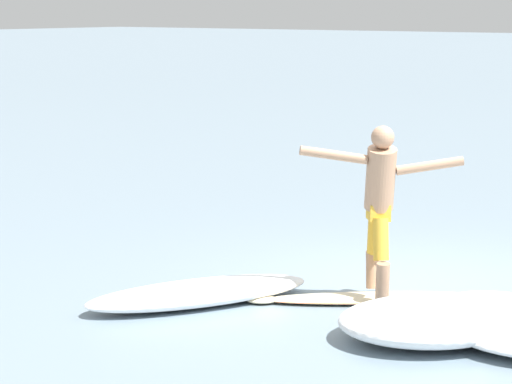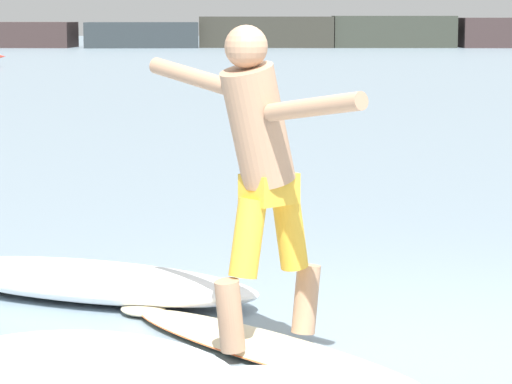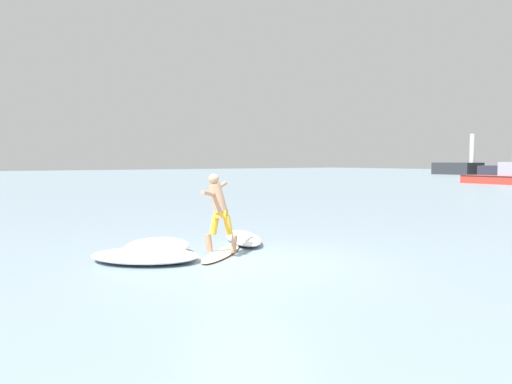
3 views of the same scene
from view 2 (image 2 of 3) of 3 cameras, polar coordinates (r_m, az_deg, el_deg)
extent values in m
plane|color=gray|center=(6.61, 8.56, -7.43)|extent=(200.00, 200.00, 0.00)
cube|color=#332827|center=(69.50, -11.21, 7.27)|extent=(6.56, 3.61, 1.40)
cube|color=#272E31|center=(68.54, -5.38, 7.38)|extent=(6.44, 4.55, 1.39)
cube|color=#2E2D26|center=(68.30, 0.56, 7.54)|extent=(7.59, 3.57, 1.71)
cube|color=#2F332B|center=(68.78, 6.47, 7.51)|extent=(6.77, 3.39, 1.75)
ellipsoid|color=beige|center=(6.48, 0.62, -7.34)|extent=(1.80, 1.97, 0.07)
ellipsoid|color=beige|center=(7.33, -5.32, -5.53)|extent=(0.39, 0.40, 0.06)
ellipsoid|color=#DB5B2D|center=(6.48, 0.62, -7.34)|extent=(1.81, 1.98, 0.03)
cylinder|color=tan|center=(6.25, -1.24, -5.84)|extent=(0.22, 0.21, 0.39)
cylinder|color=gold|center=(6.24, -0.39, -2.19)|extent=(0.26, 0.26, 0.43)
cylinder|color=tan|center=(6.61, 2.37, -5.05)|extent=(0.22, 0.21, 0.39)
cylinder|color=gold|center=(6.45, 1.61, -1.85)|extent=(0.26, 0.26, 0.43)
cube|color=gold|center=(6.31, 0.63, 0.15)|extent=(0.33, 0.32, 0.16)
cylinder|color=tan|center=(6.21, 0.09, 3.13)|extent=(0.51, 0.50, 0.66)
sphere|color=tan|center=(6.13, -0.47, 6.85)|extent=(0.22, 0.22, 0.22)
cylinder|color=tan|center=(5.83, 2.76, 4.02)|extent=(0.50, 0.55, 0.20)
cylinder|color=tan|center=(6.51, -3.04, 5.46)|extent=(0.50, 0.54, 0.19)
ellipsoid|color=white|center=(7.81, -7.90, -4.16)|extent=(2.46, 1.64, 0.22)
camera|label=1|loc=(9.80, -90.23, 6.41)|focal=85.00mm
camera|label=3|loc=(9.17, 85.26, 2.15)|focal=35.00mm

